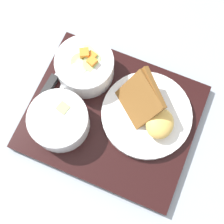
# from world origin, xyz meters

# --- Properties ---
(ground_plane) EXTENTS (4.00, 4.00, 0.00)m
(ground_plane) POSITION_xyz_m (0.00, 0.00, 0.00)
(ground_plane) COLOR #99A3AD
(serving_tray) EXTENTS (0.41, 0.36, 0.02)m
(serving_tray) POSITION_xyz_m (0.00, 0.00, 0.01)
(serving_tray) COLOR black
(serving_tray) RESTS_ON ground_plane
(bowl_salad) EXTENTS (0.13, 0.13, 0.08)m
(bowl_salad) POSITION_xyz_m (-0.08, 0.09, 0.06)
(bowl_salad) COLOR white
(bowl_salad) RESTS_ON serving_tray
(bowl_soup) EXTENTS (0.13, 0.13, 0.06)m
(bowl_soup) POSITION_xyz_m (-0.10, -0.05, 0.05)
(bowl_soup) COLOR white
(bowl_soup) RESTS_ON serving_tray
(plate_main) EXTENTS (0.20, 0.20, 0.09)m
(plate_main) POSITION_xyz_m (0.07, 0.02, 0.04)
(plate_main) COLOR white
(plate_main) RESTS_ON serving_tray
(knife) EXTENTS (0.06, 0.19, 0.02)m
(knife) POSITION_xyz_m (-0.15, 0.04, 0.03)
(knife) COLOR silver
(knife) RESTS_ON serving_tray
(spoon) EXTENTS (0.03, 0.16, 0.01)m
(spoon) POSITION_xyz_m (-0.13, 0.05, 0.02)
(spoon) COLOR silver
(spoon) RESTS_ON serving_tray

